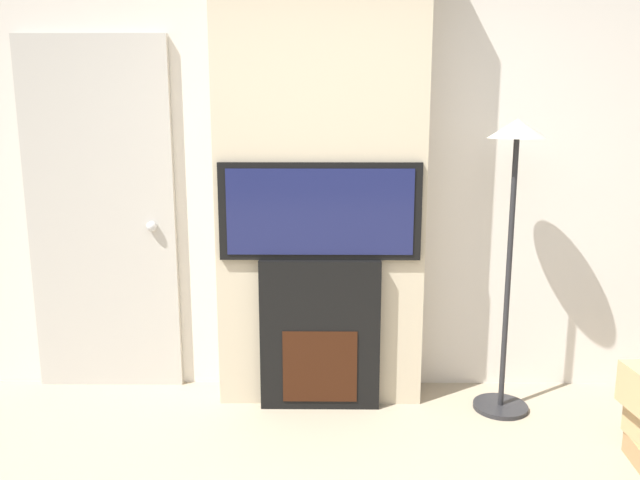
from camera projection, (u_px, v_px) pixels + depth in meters
name	position (u px, v px, depth m)	size (l,w,h in m)	color
wall_back	(321.00, 166.00, 3.66)	(6.00, 0.06, 2.70)	silver
chimney_breast	(320.00, 168.00, 3.49)	(1.16, 0.29, 2.70)	beige
fireplace	(320.00, 334.00, 3.53)	(0.67, 0.15, 0.86)	black
television	(320.00, 211.00, 3.39)	(1.10, 0.07, 0.53)	black
floor_lamp	(513.00, 197.00, 3.32)	(0.31, 0.31, 1.62)	#262628
entry_door	(102.00, 218.00, 3.68)	(0.87, 0.09, 2.09)	#BCB7AD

